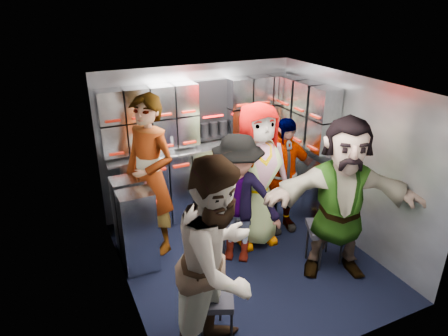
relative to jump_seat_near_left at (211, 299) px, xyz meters
name	(u,v)px	position (x,y,z in m)	size (l,w,h in m)	color
floor	(246,259)	(0.84, 0.89, -0.42)	(3.00, 3.00, 0.00)	black
wall_back	(199,140)	(0.84, 2.39, 0.63)	(2.80, 0.04, 2.10)	gray
wall_left	(122,207)	(-0.56, 0.89, 0.63)	(0.04, 3.00, 2.10)	gray
wall_right	(348,160)	(2.24, 0.89, 0.63)	(0.04, 3.00, 2.10)	gray
ceiling	(251,86)	(0.84, 0.89, 1.68)	(2.80, 3.00, 0.02)	silver
cart_bank_back	(205,181)	(0.84, 2.18, 0.08)	(2.68, 0.38, 0.99)	#A0A7B0
cart_bank_left	(135,224)	(-0.35, 1.45, 0.08)	(0.38, 0.76, 0.99)	#A0A7B0
counter	(204,147)	(0.84, 2.18, 0.60)	(2.68, 0.42, 0.03)	#B6B8BD
locker_bank_back	(202,112)	(0.84, 2.24, 1.07)	(2.68, 0.28, 0.82)	#A0A7B0
locker_bank_right	(307,113)	(2.09, 1.59, 1.07)	(0.28, 1.00, 0.82)	#A0A7B0
right_cabinet	(306,183)	(2.09, 1.49, 0.08)	(0.28, 1.20, 1.00)	#A0A7B0
coffee_niche	(212,111)	(1.02, 2.30, 1.05)	(0.46, 0.16, 0.84)	black
red_latch_strip	(210,161)	(0.84, 1.98, 0.46)	(2.60, 0.02, 0.03)	#AD1708
jump_seat_near_left	(211,299)	(0.00, 0.00, 0.00)	(0.52, 0.51, 0.47)	black
jump_seat_mid_left	(230,223)	(0.75, 1.15, -0.03)	(0.43, 0.41, 0.43)	black
jump_seat_center	(248,208)	(1.14, 1.40, -0.04)	(0.43, 0.42, 0.43)	black
jump_seat_mid_right	(273,195)	(1.58, 1.50, 0.00)	(0.50, 0.48, 0.47)	black
jump_seat_near_right	(326,230)	(1.66, 0.47, 0.01)	(0.53, 0.52, 0.48)	black
attendant_standing	(150,176)	(-0.08, 1.61, 0.56)	(0.71, 0.47, 1.96)	black
attendant_arc_a	(219,263)	(0.00, -0.18, 0.52)	(0.91, 0.71, 1.87)	black
attendant_arc_b	(237,200)	(0.75, 0.97, 0.37)	(1.02, 0.59, 1.58)	black
attendant_arc_c	(256,176)	(1.14, 1.22, 0.50)	(0.89, 0.58, 1.83)	black
attendant_arc_d	(282,176)	(1.58, 1.32, 0.36)	(0.91, 0.38, 1.56)	black
attendant_arc_e	(341,199)	(1.66, 0.29, 0.51)	(1.71, 0.55, 1.85)	black
bottle_left	(161,145)	(0.21, 2.13, 0.74)	(0.06, 0.06, 0.25)	white
bottle_mid	(171,144)	(0.36, 2.13, 0.73)	(0.07, 0.07, 0.23)	white
bottle_right	(263,129)	(1.74, 2.13, 0.75)	(0.07, 0.07, 0.28)	white
cup_left	(154,151)	(0.12, 2.12, 0.67)	(0.08, 0.08, 0.11)	#CAB68E
cup_right	(263,134)	(1.73, 2.12, 0.66)	(0.08, 0.08, 0.10)	#CAB68E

